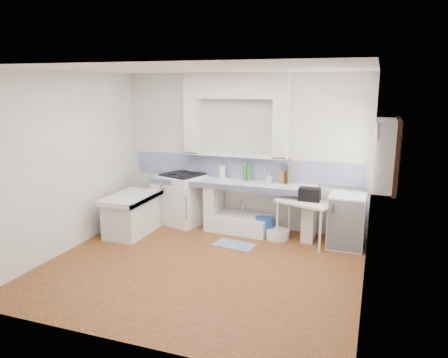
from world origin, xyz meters
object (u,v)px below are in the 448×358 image
(sink, at_px, (239,224))
(fridge, at_px, (346,221))
(side_table, at_px, (304,222))
(stove, at_px, (183,199))

(sink, height_order, fridge, fridge)
(sink, height_order, side_table, side_table)
(stove, relative_size, fridge, 1.08)
(stove, bearing_deg, sink, 16.10)
(sink, distance_m, side_table, 1.24)
(side_table, bearing_deg, sink, -172.31)
(sink, xyz_separation_m, fridge, (1.86, -0.15, 0.31))
(fridge, bearing_deg, side_table, -171.03)
(fridge, bearing_deg, sink, 176.01)
(stove, relative_size, sink, 0.86)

